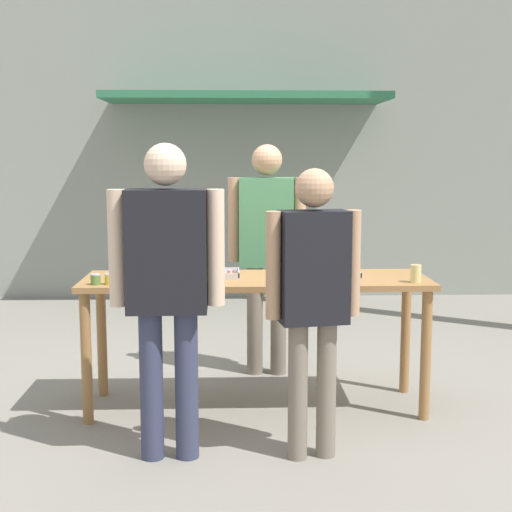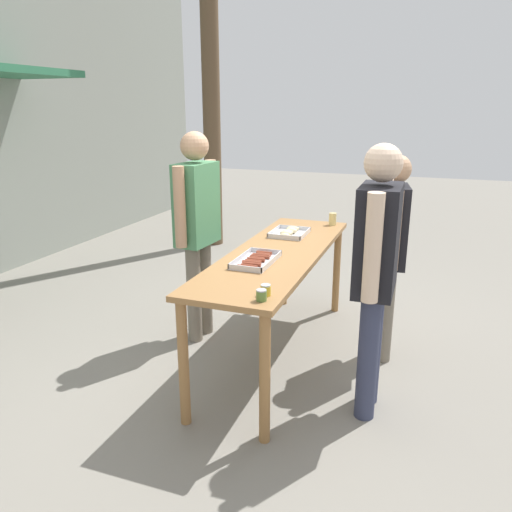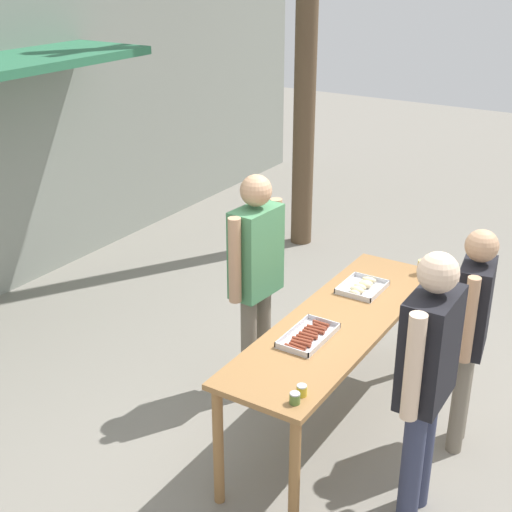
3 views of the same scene
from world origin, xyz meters
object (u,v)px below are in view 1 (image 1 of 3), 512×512
food_tray_sausages (205,274)px  person_customer_with_cup (313,287)px  person_customer_holding_hotdog (167,275)px  person_server_behind_table (267,238)px  condiment_jar_mustard (96,279)px  beer_cup (416,274)px  food_tray_buns (331,273)px  condiment_jar_ketchup (110,279)px

food_tray_sausages → person_customer_with_cup: size_ratio=0.28×
food_tray_sausages → person_customer_holding_hotdog: person_customer_holding_hotdog is taller
food_tray_sausages → person_server_behind_table: person_server_behind_table is taller
food_tray_sausages → condiment_jar_mustard: condiment_jar_mustard is taller
food_tray_sausages → person_customer_holding_hotdog: (-0.18, -0.89, 0.15)m
condiment_jar_mustard → beer_cup: 2.10m
beer_cup → person_customer_holding_hotdog: 1.69m
food_tray_buns → person_customer_with_cup: person_customer_with_cup is taller
food_tray_buns → beer_cup: 0.60m
beer_cup → person_customer_holding_hotdog: size_ratio=0.07×
food_tray_sausages → condiment_jar_ketchup: (-0.61, -0.28, 0.02)m
condiment_jar_ketchup → person_customer_with_cup: (1.26, -0.62, 0.06)m
food_tray_buns → person_customer_with_cup: (-0.23, -0.91, 0.07)m
condiment_jar_mustard → food_tray_sausages: bearing=22.6°
person_server_behind_table → food_tray_buns: bearing=-55.1°
condiment_jar_mustard → person_customer_holding_hotdog: person_customer_holding_hotdog is taller
condiment_jar_ketchup → person_server_behind_table: size_ratio=0.04×
food_tray_sausages → beer_cup: beer_cup is taller
condiment_jar_ketchup → condiment_jar_mustard: bearing=-177.3°
food_tray_buns → person_customer_holding_hotdog: (-1.06, -0.89, 0.14)m
food_tray_sausages → person_server_behind_table: bearing=56.7°
beer_cup → person_customer_with_cup: person_customer_with_cup is taller
person_customer_with_cup → person_server_behind_table: bearing=-92.8°
person_server_behind_table → person_customer_holding_hotdog: bearing=-107.4°
person_customer_with_cup → food_tray_sausages: bearing=-63.7°
condiment_jar_ketchup → beer_cup: beer_cup is taller
beer_cup → person_customer_with_cup: bearing=-140.2°
food_tray_buns → beer_cup: beer_cup is taller
food_tray_sausages → condiment_jar_mustard: 0.75m
condiment_jar_ketchup → person_server_behind_table: (1.07, 0.99, 0.15)m
food_tray_buns → beer_cup: bearing=-28.8°
person_server_behind_table → beer_cup: bearing=-42.2°
food_tray_sausages → food_tray_buns: size_ratio=1.27×
food_tray_buns → beer_cup: size_ratio=3.11×
person_customer_holding_hotdog → beer_cup: bearing=-159.8°
food_tray_buns → person_server_behind_table: (-0.42, 0.71, 0.16)m
food_tray_sausages → beer_cup: (1.40, -0.29, 0.04)m
food_tray_sausages → person_server_behind_table: size_ratio=0.26×
food_tray_buns → person_customer_holding_hotdog: bearing=-139.9°
food_tray_sausages → beer_cup: size_ratio=3.95×
condiment_jar_ketchup → person_customer_holding_hotdog: person_customer_holding_hotdog is taller
person_customer_holding_hotdog → person_customer_with_cup: person_customer_holding_hotdog is taller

